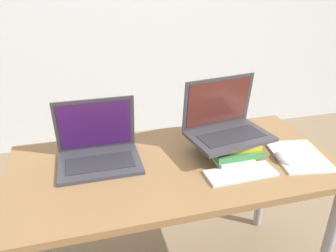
# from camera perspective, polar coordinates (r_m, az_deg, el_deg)

# --- Properties ---
(desk) EXTENTS (1.42, 0.69, 0.74)m
(desk) POSITION_cam_1_polar(r_m,az_deg,el_deg) (1.49, 1.18, -9.22)
(desk) COLOR brown
(desk) RESTS_ON ground_plane
(laptop_left) EXTENTS (0.35, 0.26, 0.27)m
(laptop_left) POSITION_cam_1_polar(r_m,az_deg,el_deg) (1.46, -12.04, -4.05)
(laptop_left) COLOR #333338
(laptop_left) RESTS_ON desk
(book_stack) EXTENTS (0.22, 0.28, 0.08)m
(book_stack) POSITION_cam_1_polar(r_m,az_deg,el_deg) (1.51, 10.54, -3.40)
(book_stack) COLOR white
(book_stack) RESTS_ON desk
(laptop_on_books) EXTENTS (0.39, 0.30, 0.25)m
(laptop_on_books) POSITION_cam_1_polar(r_m,az_deg,el_deg) (1.49, 10.02, 0.26)
(laptop_on_books) COLOR #333338
(laptop_on_books) RESTS_ON book_stack
(wireless_keyboard) EXTENTS (0.29, 0.12, 0.01)m
(wireless_keyboard) POSITION_cam_1_polar(r_m,az_deg,el_deg) (1.39, 12.56, -8.01)
(wireless_keyboard) COLOR silver
(wireless_keyboard) RESTS_ON desk
(mouse) EXTENTS (0.06, 0.11, 0.03)m
(mouse) POSITION_cam_1_polar(r_m,az_deg,el_deg) (1.52, 19.54, -5.30)
(mouse) COLOR #B2B2B7
(mouse) RESTS_ON desk
(notepad) EXTENTS (0.26, 0.31, 0.01)m
(notepad) POSITION_cam_1_polar(r_m,az_deg,el_deg) (1.59, 21.84, -4.87)
(notepad) COLOR white
(notepad) RESTS_ON desk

